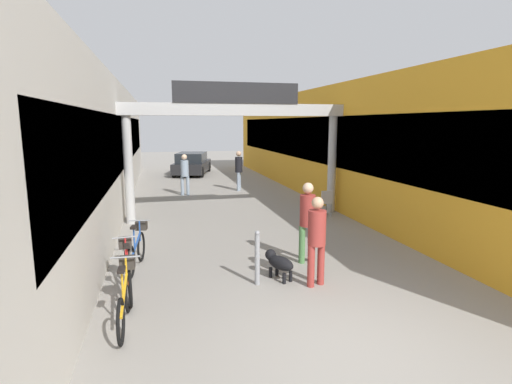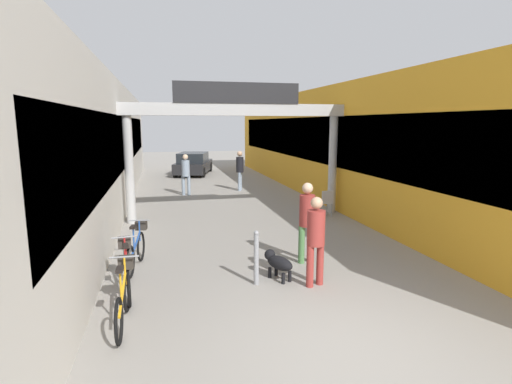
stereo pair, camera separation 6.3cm
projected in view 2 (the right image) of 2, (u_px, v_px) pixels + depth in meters
The scene contains 15 objects.
ground_plane at pixel (348, 351), 5.47m from camera, with size 80.00×80.00×0.00m, color gray.
storefront_left at pixel (84, 147), 14.47m from camera, with size 3.00×26.00×4.43m.
storefront_right at pixel (343, 144), 16.80m from camera, with size 3.00×26.00×4.43m.
arcade_sign_gateway at pixel (237, 123), 12.69m from camera, with size 7.40×0.47×4.33m.
pedestrian_with_dog at pixel (316, 235), 7.51m from camera, with size 0.42×0.42×1.73m.
pedestrian_companion at pixel (307, 217), 8.77m from camera, with size 0.39×0.38×1.81m.
pedestrian_carrying_crate at pixel (240, 168), 18.34m from camera, with size 0.44×0.44×1.82m.
pedestrian_elderly_walking at pixel (186, 172), 17.12m from camera, with size 0.41×0.41×1.77m.
dog_on_leash at pixel (278, 262), 7.95m from camera, with size 0.56×0.78×0.55m.
bicycle_orange_nearest at pixel (124, 296), 6.18m from camera, with size 0.46×1.69×0.98m.
bicycle_red_second at pixel (127, 269), 7.31m from camera, with size 0.46×1.68×0.98m.
bicycle_blue_third at pixel (137, 248), 8.59m from camera, with size 0.46×1.68×0.98m.
bollard_post_metal at pixel (256, 257), 7.64m from camera, with size 0.10×0.10×1.07m.
cafe_chair_aluminium_nearer at pixel (326, 201), 13.24m from camera, with size 0.42×0.42×0.89m.
parked_car_black at pixel (193, 164), 24.25m from camera, with size 2.72×4.32×1.33m.
Camera 2 is at (-2.39, -4.59, 3.08)m, focal length 28.00 mm.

